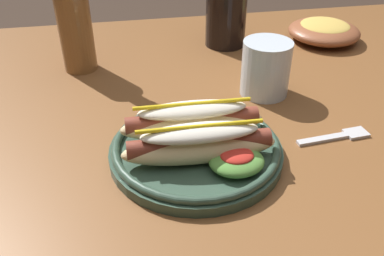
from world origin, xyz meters
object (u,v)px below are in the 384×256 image
Objects in this scene: fork at (339,136)px; glass_bottle at (74,22)px; soda_cup at (226,15)px; hot_dog_plate at (198,142)px; water_cup at (266,68)px; side_bowl at (324,30)px.

glass_bottle reaches higher than fork.
fork is 0.87× the size of soda_cup.
glass_bottle reaches higher than soda_cup.
water_cup is (0.16, 0.17, 0.02)m from hot_dog_plate.
hot_dog_plate is at bearing -133.35° from water_cup.
fork is 0.47× the size of glass_bottle.
glass_bottle is at bearing -167.85° from soda_cup.
glass_bottle reaches higher than water_cup.
fork is 1.21× the size of water_cup.
hot_dog_plate is 1.53× the size of side_bowl.
soda_cup is 0.33m from glass_bottle.
fork is 0.42m from soda_cup.
fork is 0.18m from water_cup.
water_cup is 0.38m from glass_bottle.
hot_dog_plate is at bearing -134.56° from side_bowl.
side_bowl is at bearing 44.54° from water_cup.
soda_cup is (0.15, 0.41, 0.04)m from hot_dog_plate.
water_cup is at bearing 107.79° from fork.
hot_dog_plate is 0.44m from soda_cup.
soda_cup is at bearing 175.08° from side_bowl.
water_cup is at bearing -87.12° from soda_cup.
fork is at bearing -39.33° from glass_bottle.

